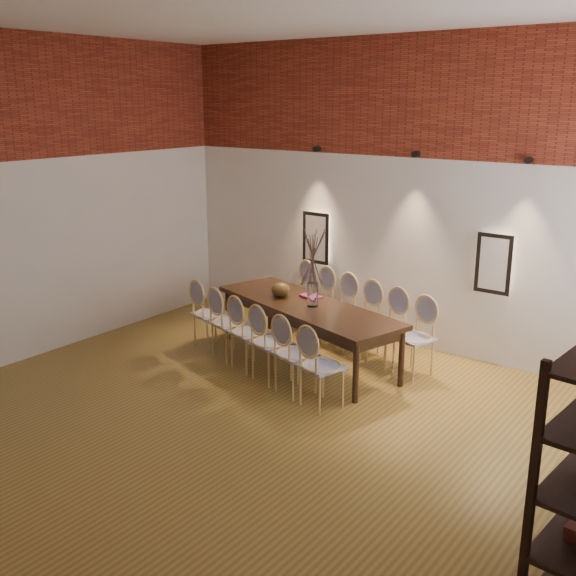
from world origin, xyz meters
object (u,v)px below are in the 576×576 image
Objects in this scene: chair_near_e at (296,354)px; chair_far_a at (296,295)px; chair_far_c at (338,310)px; bowl at (280,289)px; chair_far_e at (386,328)px; chair_far_f at (414,338)px; chair_near_f at (322,366)px; chair_far_b at (316,303)px; chair_near_a at (211,314)px; chair_near_c at (250,332)px; book at (311,297)px; chair_near_d at (272,343)px; chair_far_d at (361,319)px; dining_table at (307,332)px; chair_near_b at (230,323)px; vase at (313,294)px.

chair_far_a is (-1.36, 1.88, 0.00)m from chair_near_e.
chair_far_c reaches higher than bowl.
bowl is (-0.94, 0.96, 0.37)m from chair_near_e.
chair_far_e is 1.00× the size of chair_far_f.
chair_far_e is at bearing 90.00° from chair_near_e.
chair_near_f is 2.32m from chair_far_b.
chair_near_a is 1.00× the size of chair_far_b.
chair_near_e is (0.87, -0.25, 0.00)m from chair_near_c.
book is (0.34, -0.62, 0.30)m from chair_far_b.
chair_near_d is at bearing 72.44° from chair_far_e.
chair_far_a is 1.00× the size of chair_far_d.
chair_far_b is 1.00× the size of chair_far_d.
chair_far_a reaches higher than dining_table.
chair_near_a and chair_far_b have the same top height.
chair_near_f and chair_far_a have the same top height.
chair_near_e is (0.44, -0.12, 0.00)m from chair_near_d.
chair_near_a is 3.92× the size of bowl.
chair_near_b and chair_near_d have the same top height.
chair_near_a is 0.45m from chair_near_b.
dining_table is 2.90× the size of chair_far_a.
chair_near_a and chair_near_d have the same top height.
chair_far_e is (0.39, 1.38, 0.00)m from chair_near_e.
chair_near_c is at bearing -107.56° from dining_table.
chair_far_a is 1.50m from vase.
chair_near_b is at bearing 72.44° from chair_far_c.
chair_far_f reaches higher than bowl.
chair_far_f is at bearing -180.00° from chair_far_a.
bowl is at bearing 157.63° from chair_near_f.
chair_near_c reaches higher than dining_table.
dining_table is 2.90× the size of chair_near_c.
dining_table is 2.90× the size of chair_far_e.
chair_near_f is at bearing -38.09° from bowl.
vase is at bearing 149.94° from chair_far_a.
chair_near_f reaches higher than book.
vase is (0.51, 0.60, 0.43)m from chair_near_c.
chair_far_d is at bearing 72.44° from dining_table.
chair_near_c is 1.98m from chair_far_f.
chair_far_a is (-0.92, 1.75, 0.00)m from chair_near_d.
chair_near_a is at bearing 180.00° from chair_near_d.
chair_far_a is at bearing 0.00° from chair_far_d.
dining_table is 2.90× the size of chair_far_d.
book is at bearing 50.23° from chair_far_d.
chair_far_a is 1.07m from bowl.
chair_near_f is 1.98m from chair_far_c.
chair_far_c is (0.87, -0.25, 0.00)m from chair_far_a.
chair_far_b reaches higher than bowl.
chair_far_a and chair_far_e have the same top height.
chair_far_c is at bearing 55.55° from bowl.
chair_near_e is at bearing 141.68° from chair_far_a.
chair_far_c is at bearing 99.11° from vase.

